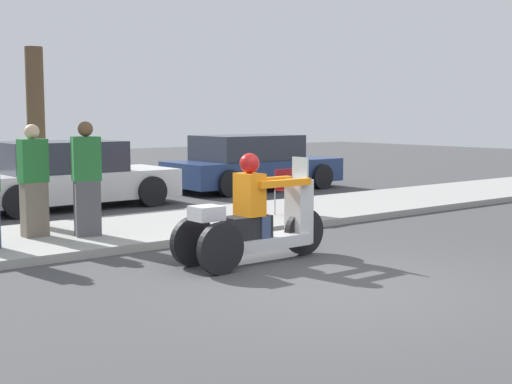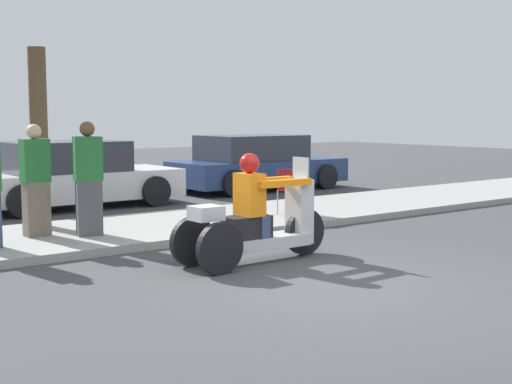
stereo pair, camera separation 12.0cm
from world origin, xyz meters
TOP-DOWN VIEW (x-y plane):
  - ground_plane at (0.00, 0.00)m, footprint 60.00×60.00m
  - sidewalk_strip at (0.00, 4.60)m, footprint 28.00×2.80m
  - motorcycle_trike at (0.13, 1.63)m, footprint 2.27×0.71m
  - spectator_far_back at (-1.01, 4.26)m, footprint 0.45×0.34m
  - spectator_by_tree at (-1.65, 4.69)m, footprint 0.40×0.25m
  - folding_chair_curbside at (2.86, 4.15)m, footprint 0.50×0.50m
  - parked_car_lot_far at (5.60, 8.74)m, footprint 4.54×2.10m
  - parked_car_lot_left at (0.43, 8.33)m, footprint 4.32×2.02m
  - tree_trunk at (-1.27, 5.51)m, footprint 0.28×0.28m

SIDE VIEW (x-z plane):
  - ground_plane at x=0.00m, z-range 0.00..0.00m
  - sidewalk_strip at x=0.00m, z-range 0.00..0.12m
  - motorcycle_trike at x=0.13m, z-range -0.20..1.24m
  - folding_chair_curbside at x=2.86m, z-range 0.21..1.03m
  - parked_car_lot_left at x=0.43m, z-range -0.03..1.35m
  - parked_car_lot_far at x=5.60m, z-range -0.03..1.37m
  - spectator_by_tree at x=-1.65m, z-range 0.09..1.76m
  - spectator_far_back at x=-1.01m, z-range 0.09..1.80m
  - tree_trunk at x=-1.27m, z-range 0.12..2.99m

